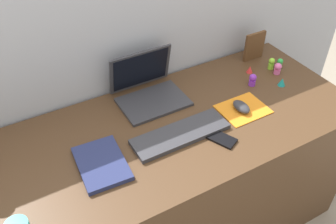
# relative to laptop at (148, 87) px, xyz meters

# --- Properties ---
(back_wall) EXTENTS (2.95, 0.05, 1.34)m
(back_wall) POSITION_rel_laptop_xyz_m (-0.04, 0.15, -0.12)
(back_wall) COLOR #B2B7C1
(back_wall) RESTS_ON ground_plane
(desk) EXTENTS (1.75, 0.70, 0.74)m
(desk) POSITION_rel_laptop_xyz_m (-0.04, -0.24, -0.42)
(desk) COLOR #4C331E
(desk) RESTS_ON ground_plane
(laptop) EXTENTS (0.30, 0.25, 0.21)m
(laptop) POSITION_rel_laptop_xyz_m (0.00, 0.00, 0.00)
(laptop) COLOR #333338
(laptop) RESTS_ON desk
(keyboard) EXTENTS (0.41, 0.13, 0.02)m
(keyboard) POSITION_rel_laptop_xyz_m (-0.00, -0.30, -0.04)
(keyboard) COLOR #333338
(keyboard) RESTS_ON desk
(mousepad) EXTENTS (0.21, 0.17, 0.00)m
(mousepad) POSITION_rel_laptop_xyz_m (0.33, -0.29, -0.05)
(mousepad) COLOR orange
(mousepad) RESTS_ON desk
(mouse) EXTENTS (0.06, 0.10, 0.03)m
(mouse) POSITION_rel_laptop_xyz_m (0.31, -0.29, -0.03)
(mouse) COLOR #333338
(mouse) RESTS_ON mousepad
(cell_phone) EXTENTS (0.11, 0.14, 0.01)m
(cell_phone) POSITION_rel_laptop_xyz_m (0.13, -0.40, -0.05)
(cell_phone) COLOR black
(cell_phone) RESTS_ON desk
(notebook_pad) EXTENTS (0.19, 0.25, 0.02)m
(notebook_pad) POSITION_rel_laptop_xyz_m (-0.34, -0.29, -0.04)
(notebook_pad) COLOR navy
(notebook_pad) RESTS_ON desk
(picture_frame) EXTENTS (0.12, 0.02, 0.15)m
(picture_frame) POSITION_rel_laptop_xyz_m (0.64, 0.02, 0.02)
(picture_frame) COLOR brown
(picture_frame) RESTS_ON desk
(toy_figurine_red) EXTENTS (0.03, 0.03, 0.04)m
(toy_figurine_red) POSITION_rel_laptop_xyz_m (0.54, -0.07, -0.04)
(toy_figurine_red) COLOR red
(toy_figurine_red) RESTS_ON desk
(toy_figurine_pink) EXTENTS (0.04, 0.04, 0.06)m
(toy_figurine_pink) POSITION_rel_laptop_xyz_m (0.65, -0.15, -0.02)
(toy_figurine_pink) COLOR pink
(toy_figurine_pink) RESTS_ON desk
(toy_figurine_purple) EXTENTS (0.03, 0.03, 0.06)m
(toy_figurine_purple) POSITION_rel_laptop_xyz_m (0.48, -0.16, -0.02)
(toy_figurine_purple) COLOR purple
(toy_figurine_purple) RESTS_ON desk
(toy_figurine_green) EXTENTS (0.03, 0.03, 0.06)m
(toy_figurine_green) POSITION_rel_laptop_xyz_m (0.70, -0.12, -0.03)
(toy_figurine_green) COLOR green
(toy_figurine_green) RESTS_ON desk
(toy_figurine_teal) EXTENTS (0.04, 0.04, 0.04)m
(toy_figurine_teal) POSITION_rel_laptop_xyz_m (0.60, -0.23, -0.03)
(toy_figurine_teal) COLOR teal
(toy_figurine_teal) RESTS_ON desk
(toy_figurine_lime) EXTENTS (0.03, 0.03, 0.06)m
(toy_figurine_lime) POSITION_rel_laptop_xyz_m (0.66, -0.10, -0.02)
(toy_figurine_lime) COLOR #8CDB33
(toy_figurine_lime) RESTS_ON desk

